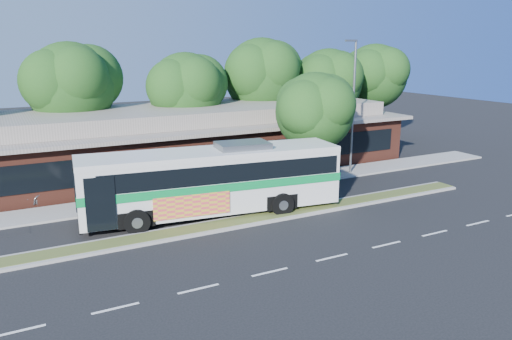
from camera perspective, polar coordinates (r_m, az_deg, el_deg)
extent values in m
plane|color=black|center=(25.41, 1.96, -5.92)|extent=(120.00, 120.00, 0.00)
cube|color=#445925|center=(25.88, 1.30, -5.37)|extent=(26.00, 1.10, 0.15)
cube|color=gray|center=(30.84, -3.95, -2.23)|extent=(44.00, 2.60, 0.12)
cube|color=#59271C|center=(36.45, -8.21, 2.67)|extent=(32.00, 10.00, 3.20)
cube|color=gray|center=(36.16, -8.31, 5.34)|extent=(33.20, 11.20, 0.24)
cube|color=gray|center=(36.07, -8.34, 6.33)|extent=(30.00, 8.00, 1.00)
cube|color=black|center=(31.83, -5.15, 1.30)|extent=(30.00, 0.06, 1.60)
cylinder|color=slate|center=(34.55, 11.02, 6.82)|extent=(0.16, 0.16, 9.00)
cube|color=slate|center=(34.06, 10.83, 14.32)|extent=(0.90, 0.18, 0.14)
cylinder|color=black|center=(37.62, -19.91, 3.10)|extent=(0.44, 0.44, 4.20)
sphere|color=#153D14|center=(37.14, -20.41, 9.02)|extent=(6.00, 6.00, 6.00)
sphere|color=#153D14|center=(37.76, -18.51, 9.97)|extent=(4.68, 4.68, 4.68)
cylinder|color=black|center=(38.58, -7.84, 3.74)|extent=(0.44, 0.44, 3.78)
sphere|color=#153D14|center=(38.12, -8.02, 9.03)|extent=(5.60, 5.60, 5.60)
sphere|color=#153D14|center=(38.92, -6.49, 9.84)|extent=(4.37, 4.37, 4.37)
cylinder|color=black|center=(42.26, 0.65, 5.19)|extent=(0.44, 0.44, 4.41)
sphere|color=#153D14|center=(41.84, 0.66, 10.70)|extent=(6.20, 6.20, 6.20)
sphere|color=#153D14|center=(42.90, 2.03, 11.43)|extent=(4.84, 4.84, 4.84)
cylinder|color=black|center=(44.64, 8.08, 5.16)|extent=(0.44, 0.44, 3.86)
sphere|color=#153D14|center=(44.23, 8.24, 9.87)|extent=(5.80, 5.80, 5.80)
sphere|color=#153D14|center=(45.33, 9.30, 10.51)|extent=(4.52, 4.52, 4.52)
cylinder|color=black|center=(49.09, 13.12, 5.88)|extent=(0.44, 0.44, 4.12)
sphere|color=#153D14|center=(48.73, 13.38, 10.37)|extent=(6.00, 6.00, 6.00)
sphere|color=#153D14|center=(49.93, 14.26, 10.95)|extent=(4.68, 4.68, 4.68)
cube|color=silver|center=(25.94, -5.00, -1.11)|extent=(13.63, 4.43, 3.08)
cube|color=black|center=(25.87, -4.32, 0.27)|extent=(12.57, 4.36, 0.92)
cube|color=silver|center=(25.61, -5.07, 1.93)|extent=(13.66, 4.45, 0.29)
cube|color=#057C37|center=(25.96, -5.00, -1.31)|extent=(13.71, 4.50, 0.42)
cube|color=black|center=(24.93, -20.02, -1.66)|extent=(0.37, 2.49, 1.91)
cube|color=black|center=(28.28, 8.16, 1.58)|extent=(0.35, 2.32, 1.23)
cube|color=#D73F46|center=(24.45, -7.29, -4.06)|extent=(3.77, 0.51, 1.12)
cube|color=slate|center=(26.05, -1.54, 2.83)|extent=(2.87, 2.09, 0.33)
cylinder|color=black|center=(24.23, -13.47, -5.78)|extent=(1.27, 0.55, 1.23)
cylinder|color=black|center=(26.87, -14.29, -3.86)|extent=(1.27, 0.55, 1.23)
cylinder|color=black|center=(26.13, 3.00, -3.94)|extent=(1.27, 0.55, 1.23)
cylinder|color=black|center=(28.60, 0.73, -2.34)|extent=(1.27, 0.55, 1.23)
imported|color=#A8ABAF|center=(31.03, -21.48, -1.94)|extent=(4.80, 2.61, 1.32)
cylinder|color=black|center=(32.37, 6.56, 1.26)|extent=(0.44, 0.44, 3.15)
sphere|color=#153D14|center=(31.84, 6.72, 6.64)|extent=(4.95, 4.95, 4.95)
sphere|color=#153D14|center=(32.73, 7.99, 7.49)|extent=(3.86, 3.86, 3.86)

